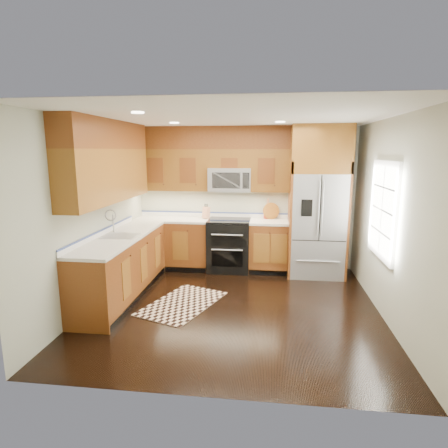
# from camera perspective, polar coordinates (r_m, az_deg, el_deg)

# --- Properties ---
(ground) EXTENTS (4.00, 4.00, 0.00)m
(ground) POSITION_cam_1_polar(r_m,az_deg,el_deg) (5.43, 1.46, -12.52)
(ground) COLOR black
(ground) RESTS_ON ground
(wall_back) EXTENTS (4.00, 0.02, 2.60)m
(wall_back) POSITION_cam_1_polar(r_m,az_deg,el_deg) (7.02, 3.13, 3.94)
(wall_back) COLOR #B5BAA7
(wall_back) RESTS_ON ground
(wall_left) EXTENTS (0.02, 4.00, 2.60)m
(wall_left) POSITION_cam_1_polar(r_m,az_deg,el_deg) (5.61, -19.27, 1.50)
(wall_left) COLOR #B5BAA7
(wall_left) RESTS_ON ground
(wall_right) EXTENTS (0.02, 4.00, 2.60)m
(wall_right) POSITION_cam_1_polar(r_m,az_deg,el_deg) (5.25, 23.81, 0.55)
(wall_right) COLOR #B5BAA7
(wall_right) RESTS_ON ground
(window) EXTENTS (0.04, 1.10, 1.30)m
(window) POSITION_cam_1_polar(r_m,az_deg,el_deg) (5.42, 23.07, 1.99)
(window) COLOR white
(window) RESTS_ON ground
(base_cabinets) EXTENTS (2.85, 3.00, 0.90)m
(base_cabinets) POSITION_cam_1_polar(r_m,az_deg,el_deg) (6.33, -8.89, -4.83)
(base_cabinets) COLOR brown
(base_cabinets) RESTS_ON ground
(countertop) EXTENTS (2.86, 3.01, 0.04)m
(countertop) POSITION_cam_1_polar(r_m,az_deg,el_deg) (6.29, -7.49, -0.49)
(countertop) COLOR white
(countertop) RESTS_ON base_cabinets
(upper_cabinets) EXTENTS (2.85, 3.00, 1.15)m
(upper_cabinets) POSITION_cam_1_polar(r_m,az_deg,el_deg) (6.26, -8.13, 9.63)
(upper_cabinets) COLOR brown
(upper_cabinets) RESTS_ON ground
(range) EXTENTS (0.76, 0.67, 0.95)m
(range) POSITION_cam_1_polar(r_m,az_deg,el_deg) (6.87, 0.78, -3.25)
(range) COLOR black
(range) RESTS_ON ground
(microwave) EXTENTS (0.76, 0.40, 0.42)m
(microwave) POSITION_cam_1_polar(r_m,az_deg,el_deg) (6.81, 0.93, 6.77)
(microwave) COLOR #B2B2B7
(microwave) RESTS_ON ground
(refrigerator) EXTENTS (0.98, 0.75, 2.60)m
(refrigerator) POSITION_cam_1_polar(r_m,az_deg,el_deg) (6.69, 14.10, 3.29)
(refrigerator) COLOR #B2B2B7
(refrigerator) RESTS_ON ground
(sink_faucet) EXTENTS (0.54, 0.44, 0.37)m
(sink_faucet) POSITION_cam_1_polar(r_m,az_deg,el_deg) (5.76, -15.72, -1.17)
(sink_faucet) COLOR #B2B2B7
(sink_faucet) RESTS_ON countertop
(rug) EXTENTS (1.20, 1.51, 0.01)m
(rug) POSITION_cam_1_polar(r_m,az_deg,el_deg) (5.57, -6.32, -11.91)
(rug) COLOR black
(rug) RESTS_ON ground
(knife_block) EXTENTS (0.13, 0.16, 0.27)m
(knife_block) POSITION_cam_1_polar(r_m,az_deg,el_deg) (6.92, -2.73, 1.76)
(knife_block) COLOR tan
(knife_block) RESTS_ON countertop
(utensil_crock) EXTENTS (0.15, 0.15, 0.37)m
(utensil_crock) POSITION_cam_1_polar(r_m,az_deg,el_deg) (6.96, 6.59, 1.90)
(utensil_crock) COLOR #B63016
(utensil_crock) RESTS_ON countertop
(cutting_board) EXTENTS (0.38, 0.38, 0.02)m
(cutting_board) POSITION_cam_1_polar(r_m,az_deg,el_deg) (6.94, 7.16, 0.87)
(cutting_board) COLOR brown
(cutting_board) RESTS_ON countertop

